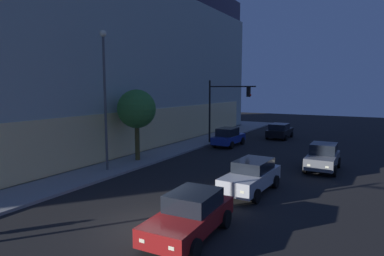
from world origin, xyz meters
TOP-DOWN VIEW (x-y plane):
  - ground_plane at (0.00, 0.00)m, footprint 120.00×120.00m
  - modern_building at (15.04, 21.12)m, footprint 39.77×23.38m
  - traffic_light_far_corner at (18.84, 5.33)m, footprint 0.57×4.60m
  - street_lamp_sidewalk at (5.58, 7.73)m, footprint 0.44×0.44m
  - sidewalk_tree at (8.92, 7.89)m, footprint 2.84×2.84m
  - car_red at (0.07, -1.71)m, footprint 4.52×2.18m
  - car_silver at (6.22, -1.90)m, footprint 4.73×2.14m
  - car_grey at (13.04, -4.50)m, footprint 4.24×2.03m
  - car_blue at (18.44, 4.65)m, footprint 4.44×1.97m
  - car_black at (25.66, 1.68)m, footprint 4.42×2.20m

SIDE VIEW (x-z plane):
  - ground_plane at x=0.00m, z-range 0.00..0.00m
  - car_black at x=25.66m, z-range 0.02..1.64m
  - car_red at x=0.07m, z-range 0.01..1.65m
  - car_silver at x=6.22m, z-range 0.03..1.71m
  - car_blue at x=18.44m, z-range 0.00..1.74m
  - car_grey at x=13.04m, z-range 0.00..1.77m
  - sidewalk_tree at x=8.92m, z-range 1.31..6.53m
  - traffic_light_far_corner at x=18.84m, z-range 1.11..7.16m
  - street_lamp_sidewalk at x=5.58m, z-range 1.20..10.13m
  - modern_building at x=15.04m, z-range -0.08..17.04m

